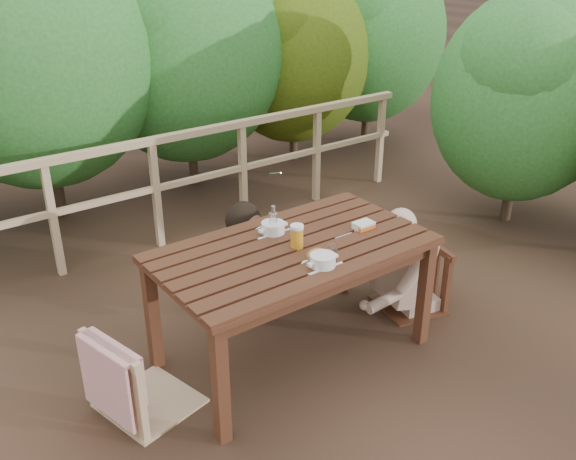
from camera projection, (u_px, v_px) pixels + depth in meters
ground at (292, 352)px, 4.27m from camera, size 60.00×60.00×0.00m
table at (293, 302)px, 4.10m from camera, size 1.72×0.97×0.80m
chair_left at (142, 332)px, 3.58m from camera, size 0.63×0.63×1.04m
chair_far at (229, 247)px, 4.71m from camera, size 0.56×0.56×0.89m
chair_right at (413, 252)px, 4.61m from camera, size 0.55×0.55×0.92m
woman at (226, 223)px, 4.64m from camera, size 0.69×0.76×1.27m
diner_right at (418, 224)px, 4.53m from camera, size 0.77×0.68×1.35m
railing at (156, 193)px, 5.51m from camera, size 5.60×0.10×1.01m
hedge_row at (126, 10)px, 5.99m from camera, size 6.60×1.60×3.80m
soup_near at (323, 261)px, 3.68m from camera, size 0.26×0.26×0.09m
soup_far at (273, 229)px, 4.08m from camera, size 0.26×0.26×0.09m
bread_roll at (317, 255)px, 3.76m from camera, size 0.13×0.10×0.08m
beer_glass at (297, 237)px, 3.88m from camera, size 0.08×0.08×0.16m
bottle at (273, 223)px, 3.97m from camera, size 0.06×0.06×0.24m
tumbler at (332, 251)px, 3.82m from camera, size 0.06×0.06×0.07m
butter_tub at (363, 226)px, 4.15m from camera, size 0.14×0.10×0.06m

